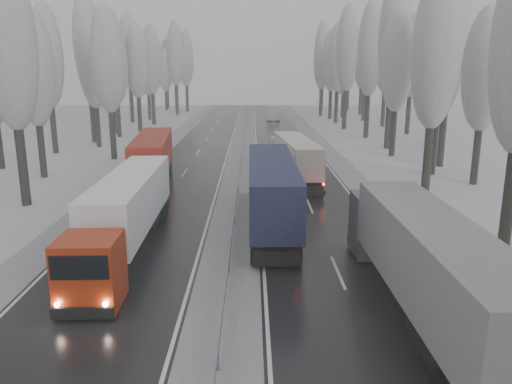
{
  "coord_description": "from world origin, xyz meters",
  "views": [
    {
      "loc": [
        1.13,
        -10.29,
        9.46
      ],
      "look_at": [
        1.38,
        19.33,
        2.2
      ],
      "focal_mm": 35.0,
      "sensor_mm": 36.0,
      "label": 1
    }
  ],
  "objects_px": {
    "truck_blue_box": "(271,186)",
    "truck_red_white": "(127,209)",
    "truck_grey_tarp": "(423,258)",
    "truck_red_red": "(152,159)",
    "box_truck_distant": "(273,112)",
    "truck_cream_box": "(294,155)"
  },
  "relations": [
    {
      "from": "truck_blue_box",
      "to": "truck_red_white",
      "type": "xyz_separation_m",
      "value": [
        -7.82,
        -4.54,
        -0.2
      ]
    },
    {
      "from": "truck_grey_tarp",
      "to": "truck_red_red",
      "type": "xyz_separation_m",
      "value": [
        -14.71,
        22.12,
        -0.05
      ]
    },
    {
      "from": "truck_grey_tarp",
      "to": "box_truck_distant",
      "type": "relative_size",
      "value": 2.11
    },
    {
      "from": "truck_red_red",
      "to": "truck_red_white",
      "type": "bearing_deg",
      "value": -90.13
    },
    {
      "from": "truck_blue_box",
      "to": "truck_red_white",
      "type": "relative_size",
      "value": 1.09
    },
    {
      "from": "box_truck_distant",
      "to": "truck_red_red",
      "type": "height_order",
      "value": "truck_red_red"
    },
    {
      "from": "truck_blue_box",
      "to": "truck_cream_box",
      "type": "xyz_separation_m",
      "value": [
        2.59,
        13.67,
        -0.34
      ]
    },
    {
      "from": "truck_blue_box",
      "to": "truck_red_white",
      "type": "height_order",
      "value": "truck_blue_box"
    },
    {
      "from": "truck_red_white",
      "to": "truck_grey_tarp",
      "type": "bearing_deg",
      "value": -31.04
    },
    {
      "from": "truck_blue_box",
      "to": "truck_red_white",
      "type": "bearing_deg",
      "value": -150.04
    },
    {
      "from": "truck_red_white",
      "to": "truck_red_red",
      "type": "xyz_separation_m",
      "value": [
        -1.5,
        14.51,
        0.13
      ]
    },
    {
      "from": "box_truck_distant",
      "to": "truck_red_red",
      "type": "bearing_deg",
      "value": -101.46
    },
    {
      "from": "truck_cream_box",
      "to": "box_truck_distant",
      "type": "bearing_deg",
      "value": 84.23
    },
    {
      "from": "truck_blue_box",
      "to": "truck_cream_box",
      "type": "bearing_deg",
      "value": 79.1
    },
    {
      "from": "box_truck_distant",
      "to": "truck_grey_tarp",
      "type": "bearing_deg",
      "value": -87.84
    },
    {
      "from": "truck_blue_box",
      "to": "truck_cream_box",
      "type": "distance_m",
      "value": 13.91
    },
    {
      "from": "box_truck_distant",
      "to": "truck_red_white",
      "type": "relative_size",
      "value": 0.51
    },
    {
      "from": "truck_blue_box",
      "to": "truck_red_white",
      "type": "distance_m",
      "value": 9.05
    },
    {
      "from": "truck_cream_box",
      "to": "box_truck_distant",
      "type": "xyz_separation_m",
      "value": [
        0.42,
        54.71,
        -0.66
      ]
    },
    {
      "from": "truck_red_white",
      "to": "truck_red_red",
      "type": "distance_m",
      "value": 14.59
    },
    {
      "from": "truck_blue_box",
      "to": "truck_red_red",
      "type": "relative_size",
      "value": 1.02
    },
    {
      "from": "truck_red_red",
      "to": "truck_cream_box",
      "type": "bearing_deg",
      "value": 11.21
    }
  ]
}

